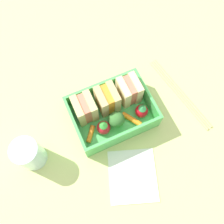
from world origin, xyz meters
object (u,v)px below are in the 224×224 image
Objects in this scene: sandwich_left at (85,109)px; carrot_stick_far_left at (91,134)px; sandwich_center_left at (107,99)px; sandwich_center at (129,90)px; broccoli_floret at (116,120)px; chopstick_pair at (180,93)px; strawberry_left at (104,128)px; strawberry_far_left at (142,111)px; folded_napkin at (133,176)px; drinking_glass at (29,154)px; carrot_stick_left at (132,119)px.

sandwich_left reaches higher than carrot_stick_far_left.
sandwich_center_left is 1.00× the size of sandwich_center.
carrot_stick_far_left is 6.41cm from broccoli_floret.
strawberry_left is at bearing -176.57° from chopstick_pair.
sandwich_center is at bearing 0.00° from sandwich_center_left.
chopstick_pair is at bearing 3.39° from broccoli_floret.
broccoli_floret is 6.33cm from strawberry_far_left.
carrot_stick_far_left is (-11.53, -4.97, -2.65)cm from sandwich_center.
sandwich_center is at bearing 67.54° from folded_napkin.
drinking_glass reaches higher than sandwich_center_left.
sandwich_center_left is at bearing 167.32° from chopstick_pair.
strawberry_left is at bearing -121.86° from sandwich_center_left.
drinking_glass is 21.90cm from folded_napkin.
drinking_glass reaches higher than folded_napkin.
folded_napkin is at bearing -95.46° from sandwich_center_left.
sandwich_center is (5.29, 0.00, 0.00)cm from sandwich_center_left.
sandwich_left reaches higher than chopstick_pair.
drinking_glass is (-24.60, -4.34, -0.41)cm from sandwich_center.
drinking_glass is at bearing 176.91° from carrot_stick_left.
carrot_stick_left is at bearing -3.09° from drinking_glass.
sandwich_left is 1.76× the size of strawberry_left.
sandwich_left is at bearing 180.00° from sandwich_center.
sandwich_center reaches higher than broccoli_floret.
drinking_glass is (-25.40, 0.70, 1.19)cm from strawberry_far_left.
sandwich_center is 1.81× the size of strawberry_far_left.
strawberry_left is at bearing -179.66° from strawberry_far_left.
broccoli_floret is at bearing 0.64° from carrot_stick_far_left.
sandwich_center_left is 1.44× the size of broccoli_floret.
sandwich_center is 1.67× the size of carrot_stick_far_left.
chopstick_pair is 22.74cm from folded_napkin.
carrot_stick_left is at bearing -58.40° from sandwich_center_left.
broccoli_floret is at bearing -1.67° from drinking_glass.
broccoli_floret is (-5.45, -4.90, -0.62)cm from sandwich_center.
sandwich_center is 0.57× the size of folded_napkin.
strawberry_far_left is at bearing -0.33° from carrot_stick_far_left.
sandwich_left is 0.57× the size of folded_napkin.
drinking_glass is (-13.07, 0.63, 2.25)cm from carrot_stick_far_left.
strawberry_far_left is (9.26, 0.06, -0.04)cm from strawberry_left.
folded_napkin is (4.64, -11.68, -1.53)cm from carrot_stick_far_left.
strawberry_left is at bearing -67.34° from sandwich_left.
folded_napkin is at bearing -34.80° from drinking_glass.
sandwich_center_left and sandwich_center have the same top height.
sandwich_center_left is at bearing 38.57° from carrot_stick_far_left.
sandwich_left is at bearing 156.12° from strawberry_far_left.
sandwich_left is 14.67cm from drinking_glass.
strawberry_left is 0.45× the size of drinking_glass.
sandwich_left is at bearing 136.34° from broccoli_floret.
sandwich_left is at bearing 170.24° from chopstick_pair.
strawberry_left is 0.82× the size of broccoli_floret.
drinking_glass reaches higher than broccoli_floret.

